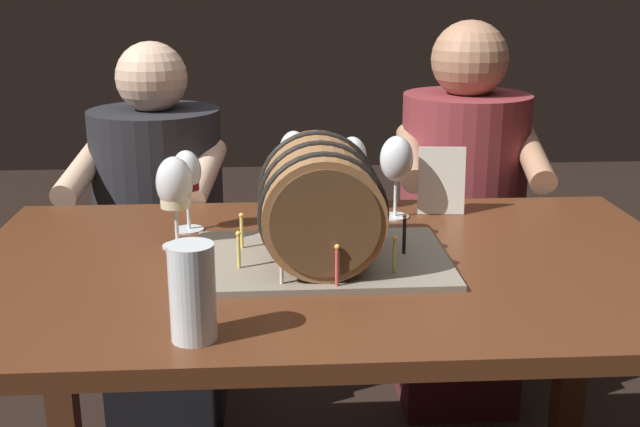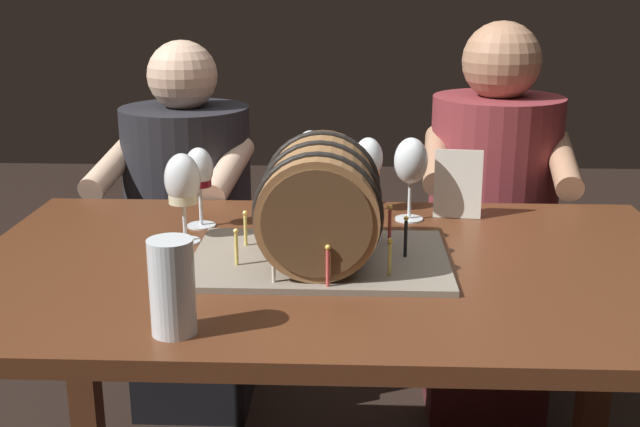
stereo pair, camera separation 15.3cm
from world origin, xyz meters
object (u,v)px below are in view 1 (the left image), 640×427
Objects in this scene: beer_pint at (193,297)px; person_seated_right at (461,231)px; barrel_cake at (320,208)px; wine_glass_amber at (352,161)px; dining_table at (332,310)px; wine_glass_red at (187,176)px; wine_glass_rose at (294,157)px; person_seated_left at (161,245)px; wine_glass_white at (175,187)px; menu_card at (441,181)px; wine_glass_empty at (397,161)px.

person_seated_right is at bearing 57.64° from beer_pint.
barrel_cake is 0.38m from wine_glass_amber.
dining_table is at bearing 12.07° from barrel_cake.
wine_glass_red is 0.94× the size of wine_glass_rose.
wine_glass_amber is at bearing -36.72° from person_seated_left.
wine_glass_rose and wine_glass_white have the same top height.
dining_table is at bearing -59.11° from person_seated_left.
barrel_cake is 3.25× the size of beer_pint.
wine_glass_white is 1.04m from person_seated_right.
barrel_cake is 0.93m from person_seated_right.
menu_card is (0.60, 0.21, -0.05)m from wine_glass_white.
dining_table is 0.87m from person_seated_left.
person_seated_right is (0.37, 0.39, -0.31)m from wine_glass_amber.
beer_pint is (0.07, -0.44, -0.06)m from wine_glass_white.
dining_table is 0.44m from wine_glass_rose.
wine_glass_white reaches higher than wine_glass_amber.
wine_glass_amber is at bearing 74.62° from barrel_cake.
person_seated_left is (-0.42, 0.75, -0.32)m from barrel_cake.
person_seated_right is at bearing 0.01° from person_seated_left.
barrel_cake reaches higher than wine_glass_empty.
menu_card is 0.89m from person_seated_left.
person_seated_left is at bearing -179.99° from person_seated_right.
wine_glass_empty is at bearing -161.79° from menu_card.
wine_glass_empty reaches higher than wine_glass_red.
wine_glass_empty is at bearing 20.47° from wine_glass_white.
wine_glass_white is (-0.49, -0.18, -0.01)m from wine_glass_empty.
barrel_cake is 2.60× the size of wine_glass_rose.
wine_glass_red is 0.15× the size of person_seated_right.
person_seated_left reaches higher than dining_table.
person_seated_right reaches higher than wine_glass_rose.
person_seated_left reaches higher than beer_pint.
dining_table is 0.41m from wine_glass_empty.
wine_glass_red is 0.16× the size of person_seated_left.
menu_card is at bearing 51.21° from beer_pint.
person_seated_left is (-0.20, 1.08, -0.28)m from beer_pint.
wine_glass_empty is (0.10, -0.07, 0.02)m from wine_glass_amber.
person_seated_right is at bearing 74.54° from menu_card.
person_seated_right is (0.51, 0.38, -0.32)m from wine_glass_rose.
person_seated_left is at bearing 143.28° from wine_glass_amber.
wine_glass_red is 0.59m from menu_card.
dining_table is 0.45m from beer_pint.
barrel_cake is at bearing -167.93° from dining_table.
beer_pint is at bearing -114.44° from wine_glass_amber.
person_seated_right is at bearing 46.30° from wine_glass_amber.
person_seated_right reaches higher than barrel_cake.
wine_glass_white is (-0.32, 0.11, 0.23)m from dining_table.
wine_glass_empty reaches higher than wine_glass_white.
barrel_cake reaches higher than wine_glass_red.
wine_glass_rose is 0.36m from wine_glass_white.
wine_glass_rose is 0.17× the size of person_seated_left.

